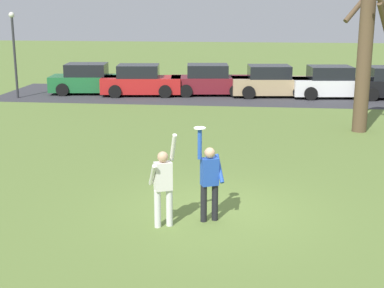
% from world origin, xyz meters
% --- Properties ---
extents(ground_plane, '(120.00, 120.00, 0.00)m').
position_xyz_m(ground_plane, '(0.00, 0.00, 0.00)').
color(ground_plane, olive).
extents(person_catcher, '(0.58, 0.50, 2.08)m').
position_xyz_m(person_catcher, '(-0.09, -0.59, 0.98)').
color(person_catcher, black).
rests_on(person_catcher, ground_plane).
extents(person_defender, '(0.64, 0.59, 2.04)m').
position_xyz_m(person_defender, '(-1.03, -1.02, 0.98)').
color(person_defender, silver).
rests_on(person_defender, ground_plane).
extents(frisbee_disc, '(0.25, 0.25, 0.02)m').
position_xyz_m(frisbee_disc, '(-0.29, -0.68, 2.09)').
color(frisbee_disc, white).
rests_on(frisbee_disc, person_catcher).
extents(parked_car_green, '(4.28, 2.40, 1.59)m').
position_xyz_m(parked_car_green, '(-7.97, 16.65, 0.73)').
color(parked_car_green, '#1E6633').
rests_on(parked_car_green, ground_plane).
extents(parked_car_red, '(4.28, 2.40, 1.59)m').
position_xyz_m(parked_car_red, '(-5.12, 16.38, 0.73)').
color(parked_car_red, red).
rests_on(parked_car_red, ground_plane).
extents(parked_car_maroon, '(4.28, 2.40, 1.59)m').
position_xyz_m(parked_car_maroon, '(-1.56, 16.95, 0.73)').
color(parked_car_maroon, maroon).
rests_on(parked_car_maroon, ground_plane).
extents(parked_car_tan, '(4.28, 2.40, 1.59)m').
position_xyz_m(parked_car_tan, '(1.63, 16.82, 0.73)').
color(parked_car_tan, tan).
rests_on(parked_car_tan, ground_plane).
extents(parked_car_white, '(4.28, 2.40, 1.59)m').
position_xyz_m(parked_car_white, '(4.69, 16.82, 0.73)').
color(parked_car_white, white).
rests_on(parked_car_white, ground_plane).
extents(parking_strip, '(24.58, 6.40, 0.01)m').
position_xyz_m(parking_strip, '(-0.17, 16.77, 0.00)').
color(parking_strip, '#38383D').
rests_on(parking_strip, ground_plane).
extents(bare_tree_tall, '(1.97, 1.98, 5.63)m').
position_xyz_m(bare_tree_tall, '(4.76, 8.85, 2.96)').
color(bare_tree_tall, brown).
rests_on(bare_tree_tall, ground_plane).
extents(lamppost_by_lot, '(0.28, 0.28, 4.26)m').
position_xyz_m(lamppost_by_lot, '(-11.16, 14.77, 2.59)').
color(lamppost_by_lot, '#2D2D33').
rests_on(lamppost_by_lot, ground_plane).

